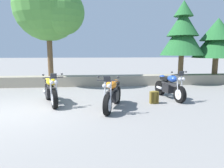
{
  "coord_description": "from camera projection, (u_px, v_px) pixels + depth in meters",
  "views": [
    {
      "loc": [
        2.38,
        -6.27,
        1.86
      ],
      "look_at": [
        3.14,
        1.2,
        0.65
      ],
      "focal_mm": 31.98,
      "sensor_mm": 36.0,
      "label": 1
    }
  ],
  "objects": [
    {
      "name": "motorcycle_blue_far_right",
      "position": [
        170.0,
        87.0,
        7.99
      ],
      "size": [
        0.77,
        2.06,
        1.18
      ],
      "color": "black",
      "rests_on": "ground"
    },
    {
      "name": "ground_plane",
      "position": [
        16.0,
        112.0,
        6.22
      ],
      "size": [
        120.0,
        120.0,
        0.0
      ],
      "primitive_type": "plane",
      "color": "gray"
    },
    {
      "name": "motorcycle_yellow_near_left",
      "position": [
        51.0,
        91.0,
        7.18
      ],
      "size": [
        0.96,
        2.0,
        1.18
      ],
      "color": "black",
      "rests_on": "ground"
    },
    {
      "name": "pine_tree_mid_left",
      "position": [
        183.0,
        33.0,
        11.47
      ],
      "size": [
        2.5,
        2.5,
        4.2
      ],
      "color": "brown",
      "rests_on": "stone_wall"
    },
    {
      "name": "leafy_tree_far_left",
      "position": [
        51.0,
        8.0,
        10.33
      ],
      "size": [
        3.68,
        3.5,
        5.38
      ],
      "color": "brown",
      "rests_on": "stone_wall"
    },
    {
      "name": "motorcycle_orange_centre",
      "position": [
        112.0,
        94.0,
        6.55
      ],
      "size": [
        0.93,
        2.01,
        1.18
      ],
      "color": "black",
      "rests_on": "ground"
    },
    {
      "name": "stone_wall",
      "position": [
        48.0,
        81.0,
        10.89
      ],
      "size": [
        36.0,
        0.8,
        0.55
      ],
      "primitive_type": "cube",
      "color": "gray",
      "rests_on": "ground"
    },
    {
      "name": "rider_backpack",
      "position": [
        154.0,
        97.0,
        7.26
      ],
      "size": [
        0.3,
        0.26,
        0.47
      ],
      "color": "brown",
      "rests_on": "ground"
    },
    {
      "name": "pine_tree_mid_right",
      "position": [
        217.0,
        39.0,
        11.6
      ],
      "size": [
        2.71,
        2.71,
        3.25
      ],
      "color": "brown",
      "rests_on": "stone_wall"
    }
  ]
}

